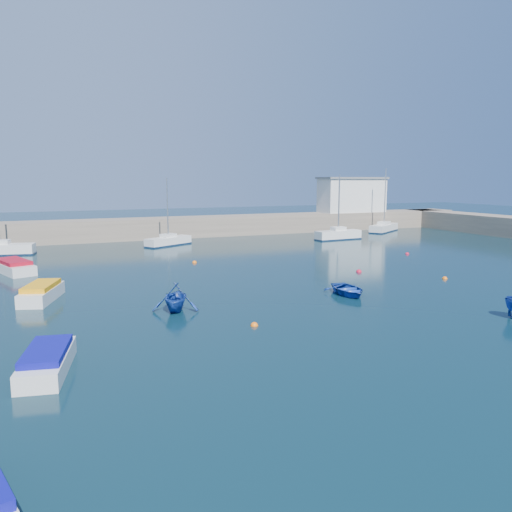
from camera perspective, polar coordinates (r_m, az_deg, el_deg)
name	(u,v)px	position (r m, az deg, el deg)	size (l,w,h in m)	color
ground	(371,344)	(24.18, 12.97, -9.78)	(220.00, 220.00, 0.00)	#0A232E
back_wall	(157,228)	(66.11, -11.30, 3.15)	(96.00, 4.50, 2.60)	#786A5B
right_arm	(493,225)	(76.90, 25.47, 3.24)	(4.50, 32.00, 2.60)	#786A5B
harbor_office	(352,196)	(77.87, 10.88, 6.79)	(10.00, 4.00, 5.00)	silver
sailboat_5	(0,249)	(56.64, -27.18, 0.72)	(6.66, 3.16, 8.48)	silver
sailboat_6	(168,241)	(58.48, -9.98, 1.72)	(5.95, 4.38, 7.77)	silver
sailboat_7	(338,234)	(64.12, 9.37, 2.44)	(6.19, 2.10, 8.15)	silver
sailboat_8	(384,228)	(75.20, 14.39, 3.17)	(6.93, 5.50, 9.12)	silver
motorboat_0	(47,361)	(21.85, -22.75, -10.97)	(2.44, 4.71, 1.00)	silver
motorboat_1	(42,293)	(34.33, -23.31, -3.85)	(2.91, 4.76, 1.10)	silver
motorboat_2	(14,267)	(45.36, -25.97, -1.09)	(3.58, 5.66, 1.10)	silver
dinghy_center	(348,290)	(33.66, 10.46, -3.79)	(2.47, 3.46, 0.72)	navy
dinghy_left	(176,297)	(29.42, -9.17, -4.66)	(2.68, 3.11, 1.64)	navy
buoy_0	(254,326)	(26.34, -0.20, -7.99)	(0.41, 0.41, 0.41)	orange
buoy_1	(359,272)	(42.02, 11.67, -1.82)	(0.47, 0.47, 0.47)	red
buoy_2	(445,279)	(41.01, 20.76, -2.47)	(0.40, 0.40, 0.40)	orange
buoy_3	(195,263)	(46.03, -7.04, -0.78)	(0.42, 0.42, 0.42)	orange
buoy_4	(407,254)	(53.27, 16.90, 0.20)	(0.39, 0.39, 0.39)	red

